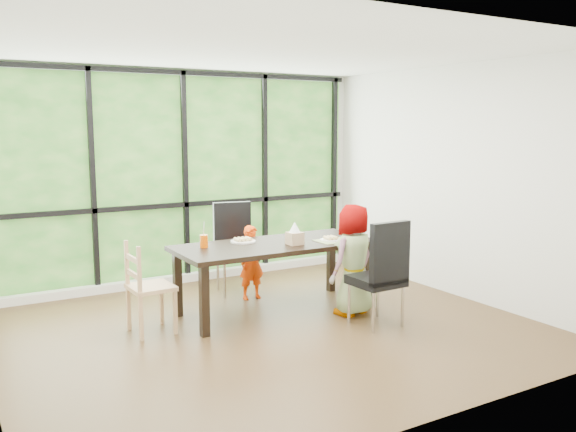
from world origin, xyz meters
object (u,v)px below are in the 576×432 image
object	(u,v)px
chair_end_beech	(151,287)
child_older	(352,260)
chair_interior_leather	(376,273)
chair_window_leather	(236,249)
tissue_box	(295,238)
dining_table	(275,277)
child_toddler	(252,262)
green_cup	(358,234)
plate_near	(331,240)
plate_far	(243,241)
orange_cup	(204,241)

from	to	relation	value
chair_end_beech	child_older	world-z (taller)	child_older
chair_interior_leather	child_older	size ratio (longest dim) A/B	0.91
chair_window_leather	tissue_box	bearing A→B (deg)	-67.67
child_older	dining_table	bearing A→B (deg)	-54.16
child_toddler	green_cup	distance (m)	1.27
plate_near	child_older	bearing A→B (deg)	-83.65
plate_far	orange_cup	bearing A→B (deg)	-173.75
chair_window_leather	child_older	bearing A→B (deg)	-51.90
chair_window_leather	green_cup	world-z (taller)	chair_window_leather
chair_window_leather	orange_cup	bearing A→B (deg)	-123.24
child_older	chair_window_leather	bearing A→B (deg)	-78.85
chair_window_leather	child_toddler	size ratio (longest dim) A/B	1.25
child_older	green_cup	xyz separation A→B (m)	(0.27, 0.27, 0.21)
dining_table	plate_far	xyz separation A→B (m)	(-0.27, 0.22, 0.38)
chair_window_leather	plate_near	world-z (taller)	chair_window_leather
dining_table	orange_cup	world-z (taller)	orange_cup
green_cup	plate_near	bearing A→B (deg)	166.32
dining_table	plate_far	world-z (taller)	plate_far
chair_end_beech	plate_near	size ratio (longest dim) A/B	3.89
plate_near	tissue_box	world-z (taller)	tissue_box
orange_cup	green_cup	distance (m)	1.71
dining_table	orange_cup	size ratio (longest dim) A/B	16.31
child_older	orange_cup	bearing A→B (deg)	-41.51
chair_end_beech	tissue_box	distance (m)	1.57
chair_interior_leather	child_toddler	world-z (taller)	chair_interior_leather
green_cup	chair_window_leather	bearing A→B (deg)	130.40
chair_interior_leather	green_cup	bearing A→B (deg)	-113.51
child_toddler	orange_cup	bearing A→B (deg)	-152.22
child_older	plate_near	size ratio (longest dim) A/B	5.13
chair_interior_leather	plate_far	bearing A→B (deg)	-53.19
plate_far	tissue_box	world-z (taller)	tissue_box
child_toddler	chair_end_beech	bearing A→B (deg)	-157.73
chair_interior_leather	child_toddler	size ratio (longest dim) A/B	1.25
chair_window_leather	chair_end_beech	xyz separation A→B (m)	(-1.33, -0.86, -0.09)
chair_interior_leather	child_toddler	xyz separation A→B (m)	(-0.64, 1.48, -0.11)
chair_window_leather	chair_interior_leather	size ratio (longest dim) A/B	1.00
chair_window_leather	chair_interior_leather	world-z (taller)	same
chair_window_leather	child_toddler	bearing A→B (deg)	-69.66
plate_near	orange_cup	size ratio (longest dim) A/B	1.75
dining_table	plate_near	xyz separation A→B (m)	(0.60, -0.18, 0.38)
chair_window_leather	orange_cup	world-z (taller)	chair_window_leather
plate_far	child_toddler	bearing A→B (deg)	50.28
plate_near	chair_end_beech	bearing A→B (deg)	174.57
dining_table	child_older	distance (m)	0.85
plate_far	green_cup	xyz separation A→B (m)	(1.18, -0.48, 0.04)
child_toddler	plate_near	size ratio (longest dim) A/B	3.73
chair_interior_leather	tissue_box	world-z (taller)	chair_interior_leather
plate_near	chair_window_leather	bearing A→B (deg)	121.69
plate_near	child_toddler	bearing A→B (deg)	129.38
child_older	green_cup	size ratio (longest dim) A/B	11.31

